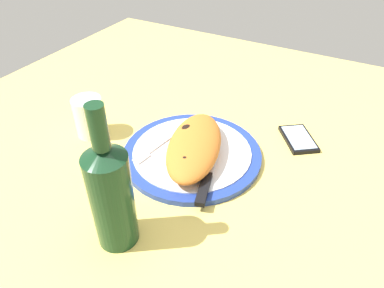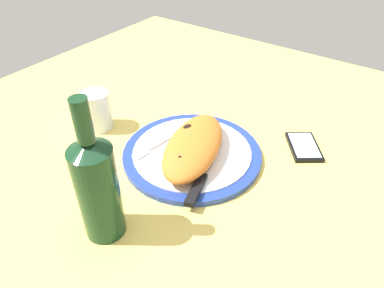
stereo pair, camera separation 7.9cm
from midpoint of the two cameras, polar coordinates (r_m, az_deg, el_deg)
The scene contains 8 objects.
ground_plane at distance 86.76cm, azimuth -2.59°, elevation -2.83°, with size 150.00×150.00×3.00cm, color #EACC60.
plate at distance 85.28cm, azimuth -2.64°, elevation -1.64°, with size 32.98×32.98×1.71cm.
calzone at distance 81.76cm, azimuth -2.37°, elevation -0.37°, with size 28.37×19.26×5.43cm.
fork at distance 85.85cm, azimuth -8.68°, elevation -0.86°, with size 15.79×3.99×0.40cm.
knife at distance 76.31cm, azimuth -0.61°, elevation -5.85°, with size 21.47×7.67×1.20cm.
smartphone at distance 93.23cm, azimuth 14.35°, elevation 0.73°, with size 13.13×12.18×1.16cm.
water_glass at distance 95.52cm, azimuth -18.30°, elevation 3.70°, with size 7.40×7.40×10.26cm.
wine_bottle at distance 63.07cm, azimuth -16.35°, elevation -7.82°, with size 7.56×7.56×28.74cm.
Camera 1 is at (58.21, 31.86, 54.53)cm, focal length 33.42 mm.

